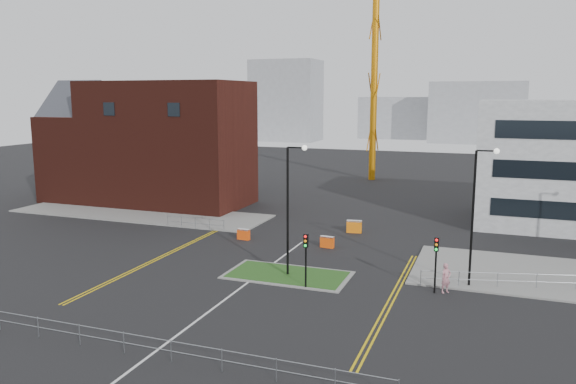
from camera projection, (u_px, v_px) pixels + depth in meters
name	position (u px, v px, depth m)	size (l,w,h in m)	color
ground	(207.00, 313.00, 32.51)	(200.00, 200.00, 0.00)	black
pavement_left	(140.00, 213.00, 59.68)	(28.00, 8.00, 0.12)	slate
island_kerb	(288.00, 275.00, 39.21)	(8.60, 4.60, 0.08)	slate
grass_island	(288.00, 275.00, 39.21)	(8.00, 4.00, 0.12)	#234918
brick_building	(146.00, 144.00, 65.09)	(24.20, 10.07, 14.24)	#411710
tower_crane	(419.00, 5.00, 78.35)	(52.79, 6.77, 36.06)	orange
streetlamp_island	(291.00, 200.00, 38.23)	(1.46, 0.36, 9.18)	black
streetlamp_right_near	(477.00, 206.00, 35.97)	(1.46, 0.36, 9.18)	black
traffic_light_island	(306.00, 250.00, 36.23)	(0.28, 0.33, 3.65)	black
traffic_light_right	(436.00, 254.00, 35.34)	(0.28, 0.33, 3.65)	black
railing_front	(147.00, 342.00, 26.84)	(24.05, 0.05, 1.10)	gray
railing_left	(195.00, 221.00, 52.79)	(6.05, 0.05, 1.10)	gray
railing_right	(576.00, 279.00, 35.99)	(19.05, 5.05, 1.10)	gray
centre_line	(223.00, 301.00, 34.36)	(0.15, 30.00, 0.01)	silver
yellow_left_a	(168.00, 253.00, 44.83)	(0.12, 24.00, 0.01)	gold
yellow_left_b	(171.00, 253.00, 44.73)	(0.12, 24.00, 0.01)	gold
yellow_right_a	(390.00, 298.00, 34.81)	(0.12, 20.00, 0.01)	gold
yellow_right_b	(394.00, 299.00, 34.70)	(0.12, 20.00, 0.01)	gold
skyline_a	(286.00, 101.00, 155.23)	(18.00, 12.00, 22.00)	gray
skyline_b	(477.00, 113.00, 147.87)	(24.00, 12.00, 16.00)	gray
skyline_d	(413.00, 118.00, 163.61)	(30.00, 12.00, 12.00)	gray
pedestrian	(446.00, 278.00, 35.68)	(0.70, 0.46, 1.93)	#C9828E
barrier_left	(244.00, 234.00, 48.95)	(1.16, 0.48, 0.95)	#FF4E0E
barrier_mid	(327.00, 241.00, 46.35)	(1.18, 0.51, 0.96)	#FB540D
barrier_right	(354.00, 226.00, 51.41)	(1.42, 0.66, 1.15)	orange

